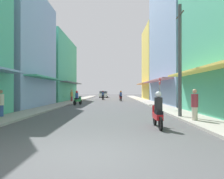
% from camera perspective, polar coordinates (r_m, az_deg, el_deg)
% --- Properties ---
extents(ground_plane, '(114.47, 114.47, 0.00)m').
position_cam_1_polar(ground_plane, '(27.01, -0.92, -3.70)').
color(ground_plane, '#4C4C4F').
extents(sidewalk_left, '(1.90, 60.03, 0.12)m').
position_cam_1_polar(sidewalk_left, '(27.65, -11.88, -3.49)').
color(sidewalk_left, '#9E9991').
rests_on(sidewalk_left, ground).
extents(sidewalk_right, '(1.90, 60.03, 0.12)m').
position_cam_1_polar(sidewalk_right, '(27.38, 10.15, -3.53)').
color(sidewalk_right, '#ADA89E').
rests_on(sidewalk_right, ground).
extents(building_left_mid, '(7.05, 8.97, 10.97)m').
position_cam_1_polar(building_left_mid, '(21.86, -26.80, 9.93)').
color(building_left_mid, '#8CA5CC').
rests_on(building_left_mid, ground).
extents(building_left_far, '(7.05, 12.02, 9.61)m').
position_cam_1_polar(building_left_far, '(32.28, -17.36, 5.40)').
color(building_left_far, '#4CB28C').
rests_on(building_left_far, ground).
extents(building_right_mid, '(7.05, 13.37, 15.59)m').
position_cam_1_polar(building_right_mid, '(26.44, 19.84, 13.24)').
color(building_right_mid, '#8CA5CC').
rests_on(building_right_mid, ground).
extents(building_right_far, '(7.05, 8.29, 12.80)m').
position_cam_1_polar(building_right_far, '(36.75, 14.05, 7.21)').
color(building_right_far, '#EFD159').
rests_on(building_right_far, ground).
extents(motorbike_black, '(0.55, 1.81, 1.58)m').
position_cam_1_polar(motorbike_black, '(34.31, -2.60, -1.79)').
color(motorbike_black, black).
rests_on(motorbike_black, ground).
extents(motorbike_red, '(0.55, 1.81, 1.58)m').
position_cam_1_polar(motorbike_red, '(8.89, 12.93, -6.19)').
color(motorbike_red, black).
rests_on(motorbike_red, ground).
extents(motorbike_green, '(0.76, 1.74, 1.58)m').
position_cam_1_polar(motorbike_green, '(22.52, -9.84, -2.59)').
color(motorbike_green, black).
rests_on(motorbike_green, ground).
extents(motorbike_maroon, '(0.55, 1.81, 1.58)m').
position_cam_1_polar(motorbike_maroon, '(30.35, 2.49, -1.99)').
color(motorbike_maroon, black).
rests_on(motorbike_maroon, ground).
extents(parked_car, '(1.97, 4.19, 1.45)m').
position_cam_1_polar(parked_car, '(45.18, -2.41, -1.38)').
color(parked_car, silver).
rests_on(parked_car, ground).
extents(pedestrian_foreground, '(0.34, 0.34, 1.66)m').
position_cam_1_polar(pedestrian_foreground, '(13.21, -29.24, -3.67)').
color(pedestrian_foreground, '#334C8C').
rests_on(pedestrian_foreground, ground).
extents(pedestrian_far, '(0.34, 0.34, 1.69)m').
position_cam_1_polar(pedestrian_far, '(10.91, 22.59, -4.32)').
color(pedestrian_far, beige).
rests_on(pedestrian_far, ground).
extents(pedestrian_crossing, '(0.34, 0.34, 1.60)m').
position_cam_1_polar(pedestrian_crossing, '(32.81, -10.04, -1.70)').
color(pedestrian_crossing, '#BF8C3F').
rests_on(pedestrian_crossing, ground).
extents(pedestrian_midway, '(0.44, 0.44, 1.77)m').
position_cam_1_polar(pedestrian_midway, '(28.14, -11.50, -1.53)').
color(pedestrian_midway, '#99333F').
rests_on(pedestrian_midway, ground).
extents(utility_pole, '(0.20, 1.20, 6.63)m').
position_cam_1_polar(utility_pole, '(12.35, 18.87, 7.99)').
color(utility_pole, '#4C4C4F').
rests_on(utility_pole, ground).
extents(street_sign_no_entry, '(0.07, 0.60, 2.65)m').
position_cam_1_polar(street_sign_no_entry, '(16.74, 13.49, 0.07)').
color(street_sign_no_entry, gray).
rests_on(street_sign_no_entry, ground).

